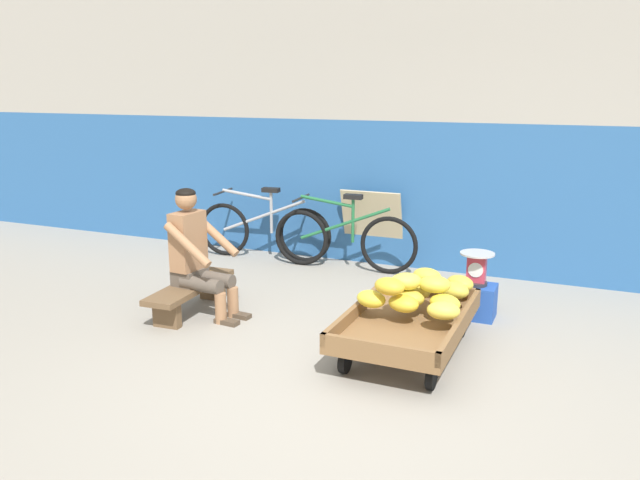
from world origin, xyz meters
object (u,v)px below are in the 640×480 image
at_px(bicycle_near_left, 263,230).
at_px(sign_board, 373,227).
at_px(vendor_seated, 196,253).
at_px(plastic_crate, 475,301).
at_px(banana_cart, 408,324).
at_px(low_bench, 191,291).
at_px(bicycle_far_left, 344,239).
at_px(weighing_scale, 477,268).

distance_m(bicycle_near_left, sign_board, 1.29).
height_order(vendor_seated, plastic_crate, vendor_seated).
relative_size(plastic_crate, bicycle_near_left, 0.22).
relative_size(banana_cart, low_bench, 1.30).
height_order(bicycle_near_left, bicycle_far_left, same).
bearing_deg(low_bench, banana_cart, -3.19).
xyz_separation_m(vendor_seated, plastic_crate, (2.30, 0.89, -0.42)).
distance_m(banana_cart, bicycle_far_left, 2.33).
xyz_separation_m(weighing_scale, bicycle_near_left, (-2.65, 1.00, -0.10)).
distance_m(low_bench, bicycle_near_left, 1.91).
distance_m(bicycle_far_left, sign_board, 0.41).
height_order(banana_cart, sign_board, sign_board).
bearing_deg(low_bench, plastic_crate, 20.35).
bearing_deg(weighing_scale, low_bench, -159.67).
height_order(vendor_seated, sign_board, vendor_seated).
bearing_deg(plastic_crate, banana_cart, -108.61).
xyz_separation_m(low_bench, bicycle_near_left, (-0.26, 1.88, 0.15)).
bearing_deg(sign_board, banana_cart, -65.31).
bearing_deg(weighing_scale, banana_cart, -108.62).
bearing_deg(bicycle_near_left, plastic_crate, -20.65).
height_order(plastic_crate, bicycle_near_left, bicycle_near_left).
xyz_separation_m(vendor_seated, bicycle_far_left, (0.69, 1.84, -0.21)).
bearing_deg(plastic_crate, weighing_scale, -90.00).
bearing_deg(banana_cart, plastic_crate, 71.39).
xyz_separation_m(banana_cart, plastic_crate, (0.34, 1.00, -0.09)).
relative_size(plastic_crate, sign_board, 0.41).
xyz_separation_m(banana_cart, vendor_seated, (-1.96, 0.11, 0.33)).
distance_m(low_bench, bicycle_far_left, 2.00).
relative_size(weighing_scale, sign_board, 0.35).
height_order(banana_cart, plastic_crate, banana_cart).
relative_size(banana_cart, bicycle_near_left, 0.87).
xyz_separation_m(vendor_seated, sign_board, (0.91, 2.18, -0.14)).
distance_m(vendor_seated, bicycle_far_left, 1.98).
bearing_deg(sign_board, low_bench, -114.70).
bearing_deg(bicycle_near_left, weighing_scale, -20.68).
height_order(plastic_crate, sign_board, sign_board).
xyz_separation_m(vendor_seated, bicycle_near_left, (-0.35, 1.89, -0.21)).
relative_size(banana_cart, plastic_crate, 4.02).
relative_size(vendor_seated, plastic_crate, 3.17).
height_order(bicycle_far_left, sign_board, sign_board).
bearing_deg(banana_cart, low_bench, 176.81).
height_order(banana_cart, low_bench, banana_cart).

